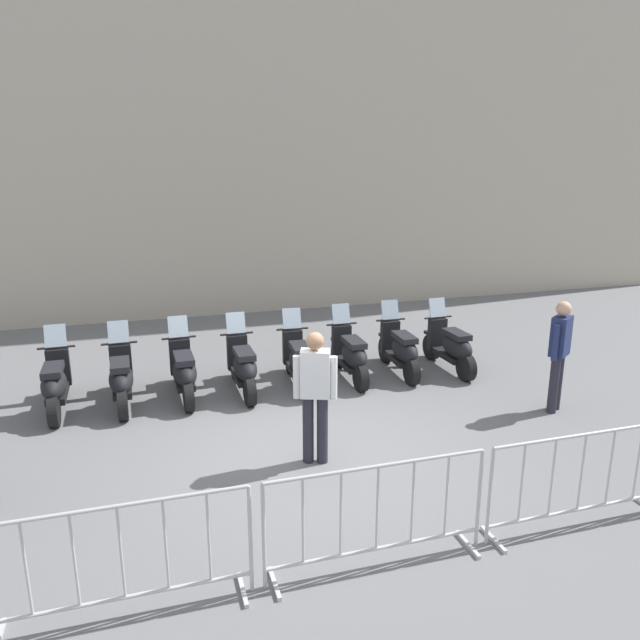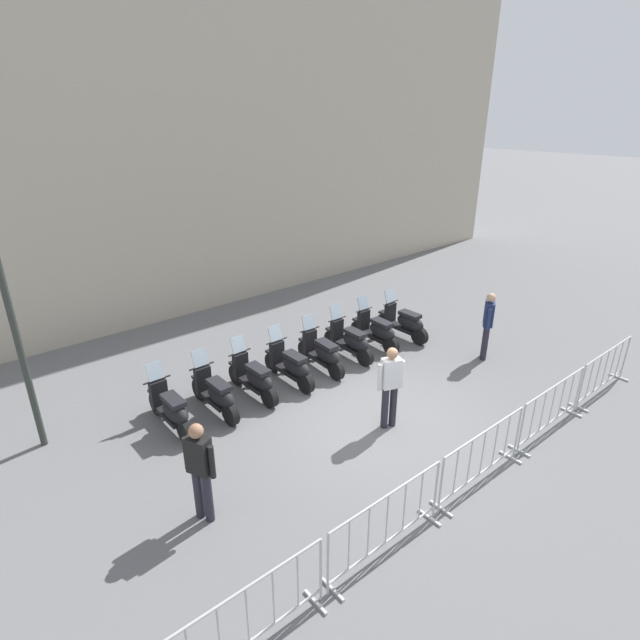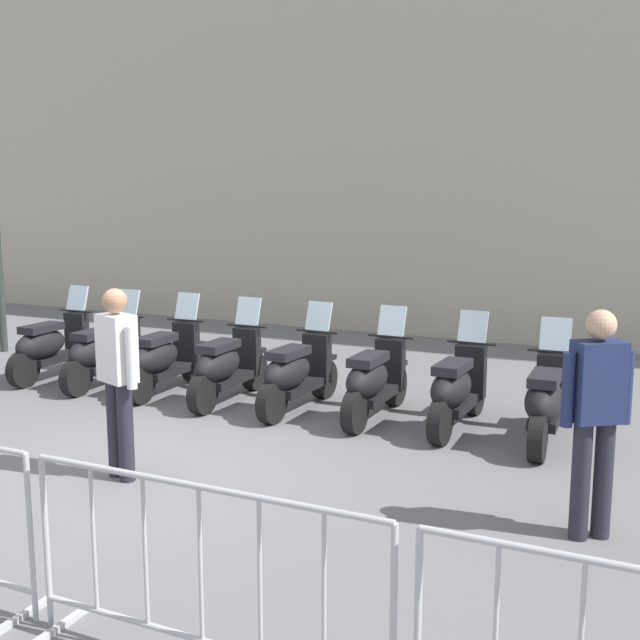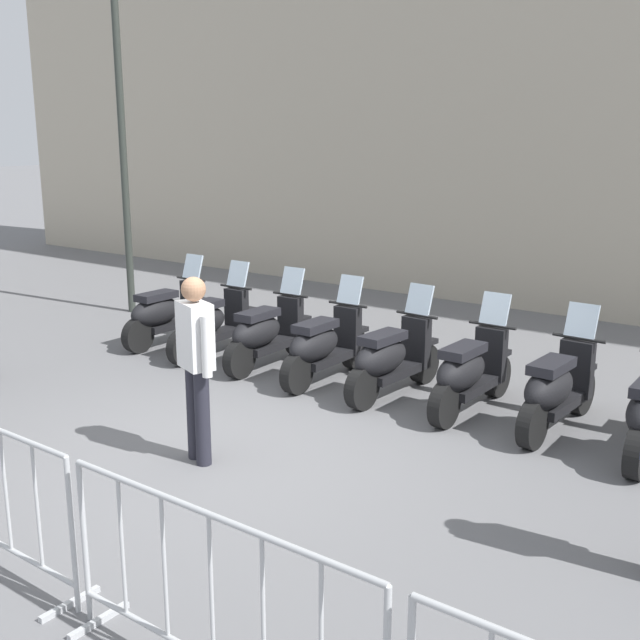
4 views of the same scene
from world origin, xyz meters
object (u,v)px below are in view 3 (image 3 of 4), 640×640
object	(u,v)px
motorcycle_5	(374,381)
officer_by_barriers	(596,411)
motorcycle_4	(296,374)
barrier_segment_3	(201,581)
motorcycle_0	(52,346)
motorcycle_7	(546,402)
motorcycle_6	(457,390)
officer_mid_plaza	(118,372)
motorcycle_2	(164,359)
motorcycle_1	(103,353)
motorcycle_3	(226,367)

from	to	relation	value
motorcycle_5	officer_by_barriers	distance (m)	3.38
motorcycle_4	barrier_segment_3	world-z (taller)	motorcycle_4
motorcycle_0	motorcycle_5	bearing A→B (deg)	-8.08
officer_by_barriers	motorcycle_7	bearing A→B (deg)	99.23
motorcycle_4	barrier_segment_3	distance (m)	5.04
motorcycle_4	motorcycle_7	bearing A→B (deg)	-8.77
motorcycle_6	motorcycle_7	distance (m)	0.96
barrier_segment_3	motorcycle_6	bearing A→B (deg)	80.56
motorcycle_7	motorcycle_5	bearing A→B (deg)	169.31
motorcycle_5	officer_mid_plaza	bearing A→B (deg)	-126.36
motorcycle_7	motorcycle_2	bearing A→B (deg)	171.10
motorcycle_1	motorcycle_6	xyz separation A→B (m)	(4.71, -0.60, 0.00)
motorcycle_0	officer_by_barriers	bearing A→B (deg)	-24.58
motorcycle_6	officer_mid_plaza	world-z (taller)	officer_mid_plaza
motorcycle_3	motorcycle_4	bearing A→B (deg)	-7.46
motorcycle_3	motorcycle_7	distance (m)	3.80
motorcycle_5	officer_mid_plaza	world-z (taller)	officer_mid_plaza
motorcycle_2	motorcycle_7	xyz separation A→B (m)	(4.69, -0.73, 0.00)
motorcycle_2	motorcycle_5	bearing A→B (deg)	-7.70
motorcycle_0	motorcycle_3	size ratio (longest dim) A/B	1.00
motorcycle_4	officer_mid_plaza	distance (m)	2.68
motorcycle_2	motorcycle_0	bearing A→B (deg)	171.34
motorcycle_1	motorcycle_4	distance (m)	2.84
motorcycle_4	motorcycle_5	distance (m)	0.95
motorcycle_1	motorcycle_5	size ratio (longest dim) A/B	1.00
officer_by_barriers	motorcycle_4	bearing A→B (deg)	140.88
motorcycle_1	officer_by_barriers	distance (m)	6.70
motorcycle_2	motorcycle_3	xyz separation A→B (m)	(0.93, -0.18, 0.00)
motorcycle_1	officer_mid_plaza	world-z (taller)	officer_mid_plaza
motorcycle_4	motorcycle_6	world-z (taller)	same
officer_mid_plaza	officer_by_barriers	xyz separation A→B (m)	(4.00, -0.08, 0.00)
motorcycle_0	motorcycle_3	world-z (taller)	same
motorcycle_7	officer_by_barriers	distance (m)	2.23
motorcycle_7	barrier_segment_3	bearing A→B (deg)	-110.94
motorcycle_1	barrier_segment_3	distance (m)	6.61
motorcycle_4	motorcycle_3	bearing A→B (deg)	172.54
motorcycle_5	officer_by_barriers	bearing A→B (deg)	-48.37
motorcycle_1	motorcycle_6	bearing A→B (deg)	-7.24
motorcycle_7	officer_mid_plaza	distance (m)	4.23
officer_mid_plaza	officer_by_barriers	bearing A→B (deg)	-1.15
motorcycle_1	motorcycle_7	bearing A→B (deg)	-8.40
motorcycle_2	motorcycle_4	distance (m)	1.89
motorcycle_1	motorcycle_5	bearing A→B (deg)	-7.25
motorcycle_3	officer_by_barriers	world-z (taller)	officer_by_barriers
motorcycle_1	motorcycle_3	size ratio (longest dim) A/B	1.00
motorcycle_2	motorcycle_4	world-z (taller)	same
motorcycle_1	motorcycle_7	size ratio (longest dim) A/B	1.00
motorcycle_5	motorcycle_7	size ratio (longest dim) A/B	1.00
motorcycle_4	officer_mid_plaza	xyz separation A→B (m)	(-0.83, -2.50, 0.53)
motorcycle_2	motorcycle_3	size ratio (longest dim) A/B	1.00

